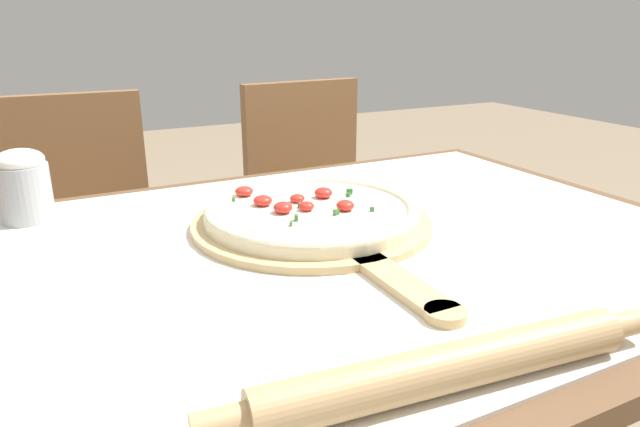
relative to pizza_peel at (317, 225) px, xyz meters
The scene contains 8 objects.
dining_table 0.15m from the pizza_peel, 57.67° to the right, with size 1.13×0.89×0.72m.
towel_cloth 0.08m from the pizza_peel, 57.67° to the right, with size 1.05×0.81×0.00m.
pizza_peel is the anchor object (origin of this frame).
pizza 0.03m from the pizza_peel, 91.40° to the left, with size 0.35×0.35×0.04m.
rolling_pin 0.44m from the pizza_peel, 100.55° to the right, with size 0.46×0.08×0.04m.
chair_left 0.81m from the pizza_peel, 114.25° to the left, with size 0.41×0.41×0.87m.
chair_right 0.82m from the pizza_peel, 63.51° to the left, with size 0.43×0.43×0.87m.
flour_cup 0.49m from the pizza_peel, 148.07° to the left, with size 0.08×0.08×0.12m.
Camera 1 is at (-0.43, -0.70, 1.05)m, focal length 32.00 mm.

